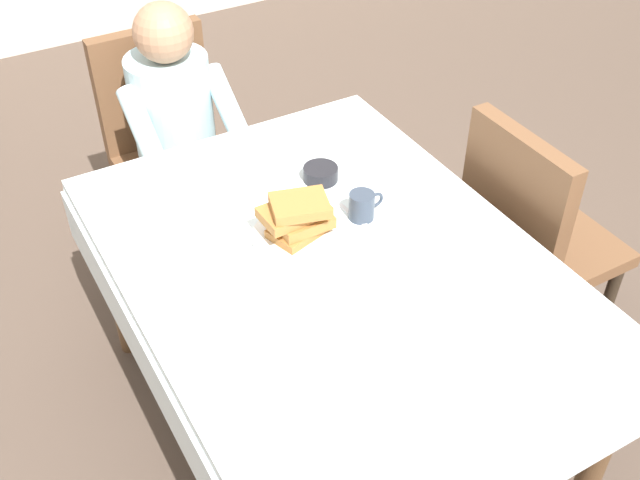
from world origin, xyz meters
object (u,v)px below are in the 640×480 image
at_px(chair_diner, 167,135).
at_px(syrup_pitcher, 196,235).
at_px(breakfast_stack, 298,216).
at_px(plate_breakfast, 300,236).
at_px(chair_right_side, 530,231).
at_px(bowl_butter, 321,174).
at_px(knife_right_of_plate, 360,221).
at_px(cup_coffee, 362,206).
at_px(spoon_near_edge, 362,293).
at_px(fork_left_of_plate, 244,264).
at_px(dining_table_main, 331,283).
at_px(diner_person, 177,122).

height_order(chair_diner, syrup_pitcher, chair_diner).
bearing_deg(chair_diner, breakfast_stack, 91.82).
bearing_deg(syrup_pitcher, plate_breakfast, -24.09).
bearing_deg(breakfast_stack, chair_right_side, -9.27).
relative_size(bowl_butter, knife_right_of_plate, 0.55).
distance_m(breakfast_stack, syrup_pitcher, 0.29).
bearing_deg(chair_diner, cup_coffee, 102.85).
distance_m(chair_diner, cup_coffee, 1.11).
bearing_deg(chair_right_side, bowl_butter, -119.85).
bearing_deg(breakfast_stack, spoon_near_edge, -83.59).
bearing_deg(bowl_butter, knife_right_of_plate, -91.30).
bearing_deg(knife_right_of_plate, syrup_pitcher, 66.83).
distance_m(breakfast_stack, cup_coffee, 0.21).
relative_size(plate_breakfast, syrup_pitcher, 3.50).
bearing_deg(cup_coffee, fork_left_of_plate, -177.60).
height_order(chair_diner, cup_coffee, chair_diner).
distance_m(dining_table_main, diner_person, 1.02).
relative_size(chair_diner, cup_coffee, 8.23).
height_order(chair_right_side, syrup_pitcher, chair_right_side).
distance_m(dining_table_main, plate_breakfast, 0.16).
relative_size(cup_coffee, knife_right_of_plate, 0.57).
bearing_deg(syrup_pitcher, diner_person, 73.00).
xyz_separation_m(breakfast_stack, cup_coffee, (0.21, -0.01, -0.03)).
relative_size(chair_right_side, breakfast_stack, 4.66).
bearing_deg(fork_left_of_plate, plate_breakfast, -84.79).
xyz_separation_m(diner_person, breakfast_stack, (0.03, -0.88, 0.15)).
distance_m(dining_table_main, knife_right_of_plate, 0.21).
relative_size(dining_table_main, cup_coffee, 13.49).
bearing_deg(diner_person, syrup_pitcher, 73.00).
height_order(plate_breakfast, fork_left_of_plate, plate_breakfast).
xyz_separation_m(bowl_butter, fork_left_of_plate, (-0.39, -0.25, -0.02)).
height_order(dining_table_main, breakfast_stack, breakfast_stack).
distance_m(dining_table_main, chair_right_side, 0.78).
height_order(diner_person, chair_right_side, diner_person).
xyz_separation_m(diner_person, fork_left_of_plate, (-0.16, -0.91, 0.07)).
distance_m(diner_person, chair_right_side, 1.32).
bearing_deg(chair_diner, spoon_near_edge, 92.82).
bearing_deg(spoon_near_edge, fork_left_of_plate, 144.39).
relative_size(dining_table_main, chair_right_side, 1.64).
bearing_deg(breakfast_stack, fork_left_of_plate, -171.53).
relative_size(chair_diner, knife_right_of_plate, 4.65).
bearing_deg(fork_left_of_plate, diner_person, -10.54).
relative_size(fork_left_of_plate, spoon_near_edge, 1.20).
bearing_deg(syrup_pitcher, chair_right_side, -12.79).
distance_m(dining_table_main, fork_left_of_plate, 0.26).
bearing_deg(chair_diner, plate_breakfast, 91.84).
distance_m(dining_table_main, syrup_pitcher, 0.41).
distance_m(chair_diner, plate_breakfast, 1.07).
bearing_deg(bowl_butter, chair_right_side, -29.85).
distance_m(cup_coffee, knife_right_of_plate, 0.05).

